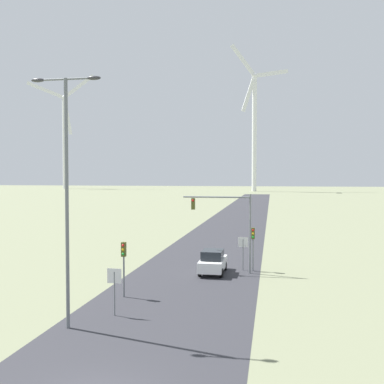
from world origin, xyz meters
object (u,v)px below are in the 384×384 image
(streetlamp, at_px, (67,176))
(wind_turbine_far_left, at_px, (64,133))
(stop_sign_near, at_px, (114,283))
(stop_sign_far, at_px, (243,247))
(wind_turbine_left, at_px, (254,123))
(traffic_light_mast_overhead, at_px, (226,216))
(traffic_light_post_near_right, at_px, (253,239))
(car_approaching, at_px, (213,262))
(traffic_light_post_near_left, at_px, (124,257))

(streetlamp, bearing_deg, wind_turbine_far_left, 115.99)
(stop_sign_near, relative_size, stop_sign_far, 0.96)
(streetlamp, height_order, wind_turbine_left, wind_turbine_left)
(stop_sign_near, distance_m, wind_turbine_left, 194.21)
(traffic_light_mast_overhead, bearing_deg, stop_sign_near, -112.30)
(stop_sign_near, xyz_separation_m, wind_turbine_far_left, (-109.14, 218.30, 30.05))
(traffic_light_post_near_right, distance_m, traffic_light_mast_overhead, 2.98)
(streetlamp, bearing_deg, stop_sign_far, 62.98)
(stop_sign_near, distance_m, car_approaching, 12.06)
(streetlamp, bearing_deg, wind_turbine_left, 89.54)
(traffic_light_post_near_left, distance_m, car_approaching, 9.13)
(streetlamp, height_order, car_approaching, streetlamp)
(traffic_light_post_near_left, bearing_deg, car_approaching, 59.24)
(stop_sign_far, relative_size, wind_turbine_left, 0.04)
(traffic_light_post_near_right, xyz_separation_m, wind_turbine_far_left, (-116.04, 205.41, 29.33))
(streetlamp, distance_m, wind_turbine_far_left, 246.59)
(traffic_light_post_near_right, bearing_deg, wind_turbine_left, 92.23)
(streetlamp, distance_m, traffic_light_post_near_left, 7.86)
(car_approaching, bearing_deg, streetlamp, -111.85)
(traffic_light_mast_overhead, bearing_deg, streetlamp, -114.59)
(streetlamp, xyz_separation_m, wind_turbine_left, (1.54, 194.04, 24.94))
(wind_turbine_left, bearing_deg, car_approaching, -88.75)
(wind_turbine_left, bearing_deg, traffic_light_mast_overhead, -88.43)
(car_approaching, relative_size, wind_turbine_left, 0.06)
(wind_turbine_left, bearing_deg, stop_sign_near, -89.98)
(wind_turbine_far_left, height_order, wind_turbine_left, wind_turbine_left)
(stop_sign_far, distance_m, traffic_light_post_near_right, 1.02)
(stop_sign_near, bearing_deg, traffic_light_post_near_right, 61.81)
(streetlamp, xyz_separation_m, traffic_light_post_near_left, (0.88, 5.95, -5.06))
(traffic_light_post_near_right, relative_size, traffic_light_mast_overhead, 0.56)
(car_approaching, bearing_deg, traffic_light_post_near_right, 26.28)
(stop_sign_near, height_order, stop_sign_far, stop_sign_far)
(stop_sign_near, xyz_separation_m, traffic_light_post_near_right, (6.91, 12.89, 0.73))
(stop_sign_near, distance_m, traffic_light_post_near_right, 14.64)
(stop_sign_near, height_order, wind_turbine_left, wind_turbine_left)
(streetlamp, bearing_deg, traffic_light_post_near_left, 81.55)
(traffic_light_post_near_right, bearing_deg, traffic_light_mast_overhead, -153.42)
(stop_sign_near, relative_size, wind_turbine_left, 0.04)
(wind_turbine_far_left, distance_m, wind_turbine_left, 112.26)
(traffic_light_post_near_left, bearing_deg, wind_turbine_left, 89.80)
(stop_sign_near, height_order, traffic_light_post_near_left, traffic_light_post_near_left)
(wind_turbine_left, bearing_deg, traffic_light_post_near_left, -90.20)
(wind_turbine_far_left, bearing_deg, stop_sign_far, -60.70)
(traffic_light_post_near_left, relative_size, wind_turbine_left, 0.05)
(streetlamp, xyz_separation_m, traffic_light_post_near_right, (8.51, 15.17, -5.06))
(traffic_light_post_near_left, height_order, car_approaching, traffic_light_post_near_left)
(stop_sign_near, bearing_deg, streetlamp, -125.17)
(traffic_light_post_near_right, relative_size, car_approaching, 0.84)
(traffic_light_post_near_right, distance_m, car_approaching, 3.75)
(streetlamp, bearing_deg, car_approaching, 68.15)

